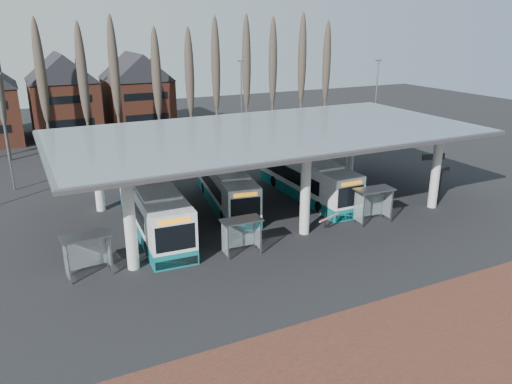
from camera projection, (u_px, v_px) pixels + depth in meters
name	position (u px, v px, depth m)	size (l,w,h in m)	color
ground	(324.00, 247.00, 32.98)	(140.00, 140.00, 0.00)	black
brick_strip	(470.00, 346.00, 22.79)	(70.00, 10.00, 0.03)	brown
station_canopy	(268.00, 139.00, 37.95)	(32.00, 16.00, 6.34)	beige
poplar_row	(170.00, 70.00, 58.18)	(45.10, 1.10, 14.50)	#473D33
townhouse_row	(22.00, 92.00, 61.84)	(36.80, 10.30, 12.25)	brown
lamp_post_a	(5.00, 131.00, 42.41)	(0.80, 0.16, 10.17)	slate
lamp_post_b	(241.00, 105.00, 55.86)	(0.80, 0.16, 10.17)	slate
lamp_post_c	(375.00, 104.00, 56.63)	(0.80, 0.16, 10.17)	slate
bus_0	(153.00, 207.00, 35.20)	(3.52, 13.12, 3.61)	white
bus_1	(226.00, 186.00, 40.22)	(4.29, 11.86, 3.23)	white
bus_2	(306.00, 178.00, 42.12)	(2.70, 12.33, 3.42)	white
shelter_0	(86.00, 246.00, 28.72)	(2.86, 1.59, 2.56)	gray
shelter_1	(241.00, 228.00, 31.47)	(2.63, 1.39, 2.39)	gray
shelter_2	(373.00, 198.00, 36.47)	(2.94, 1.62, 2.64)	gray
info_sign_0	(442.00, 174.00, 40.07)	(1.98, 0.50, 2.97)	black
info_sign_1	(433.00, 159.00, 43.64)	(2.13, 0.60, 3.22)	black
barrier	(328.00, 218.00, 35.38)	(2.18, 1.00, 1.14)	black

